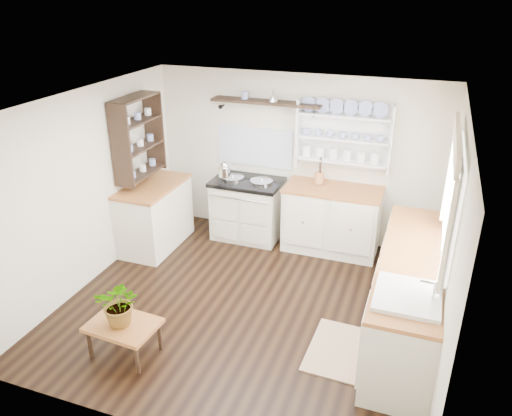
# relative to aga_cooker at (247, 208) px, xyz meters

# --- Properties ---
(floor) EXTENTS (4.00, 3.80, 0.01)m
(floor) POSITION_rel_aga_cooker_xyz_m (0.60, -1.57, -0.44)
(floor) COLOR black
(floor) RESTS_ON ground
(wall_back) EXTENTS (4.00, 0.02, 2.30)m
(wall_back) POSITION_rel_aga_cooker_xyz_m (0.60, 0.33, 0.71)
(wall_back) COLOR beige
(wall_back) RESTS_ON ground
(wall_right) EXTENTS (0.02, 3.80, 2.30)m
(wall_right) POSITION_rel_aga_cooker_xyz_m (2.60, -1.57, 0.71)
(wall_right) COLOR beige
(wall_right) RESTS_ON ground
(wall_left) EXTENTS (0.02, 3.80, 2.30)m
(wall_left) POSITION_rel_aga_cooker_xyz_m (-1.40, -1.57, 0.71)
(wall_left) COLOR beige
(wall_left) RESTS_ON ground
(ceiling) EXTENTS (4.00, 3.80, 0.01)m
(ceiling) POSITION_rel_aga_cooker_xyz_m (0.60, -1.57, 1.86)
(ceiling) COLOR white
(ceiling) RESTS_ON wall_back
(window) EXTENTS (0.08, 1.55, 1.22)m
(window) POSITION_rel_aga_cooker_xyz_m (2.55, -1.42, 1.13)
(window) COLOR white
(window) RESTS_ON wall_right
(aga_cooker) EXTENTS (0.96, 0.67, 0.89)m
(aga_cooker) POSITION_rel_aga_cooker_xyz_m (0.00, 0.00, 0.00)
(aga_cooker) COLOR beige
(aga_cooker) RESTS_ON floor
(back_cabinets) EXTENTS (1.27, 0.63, 0.90)m
(back_cabinets) POSITION_rel_aga_cooker_xyz_m (1.20, 0.03, 0.02)
(back_cabinets) COLOR beige
(back_cabinets) RESTS_ON floor
(right_cabinets) EXTENTS (0.62, 2.43, 0.90)m
(right_cabinets) POSITION_rel_aga_cooker_xyz_m (2.30, -1.47, 0.02)
(right_cabinets) COLOR beige
(right_cabinets) RESTS_ON floor
(belfast_sink) EXTENTS (0.55, 0.60, 0.45)m
(belfast_sink) POSITION_rel_aga_cooker_xyz_m (2.30, -2.22, 0.36)
(belfast_sink) COLOR white
(belfast_sink) RESTS_ON right_cabinets
(left_cabinets) EXTENTS (0.62, 1.13, 0.90)m
(left_cabinets) POSITION_rel_aga_cooker_xyz_m (-1.10, -0.67, 0.02)
(left_cabinets) COLOR beige
(left_cabinets) RESTS_ON floor
(plate_rack) EXTENTS (1.20, 0.22, 0.90)m
(plate_rack) POSITION_rel_aga_cooker_xyz_m (1.25, 0.29, 1.12)
(plate_rack) COLOR white
(plate_rack) RESTS_ON wall_back
(high_shelf) EXTENTS (1.50, 0.29, 0.16)m
(high_shelf) POSITION_rel_aga_cooker_xyz_m (0.20, 0.21, 1.47)
(high_shelf) COLOR black
(high_shelf) RESTS_ON wall_back
(left_shelving) EXTENTS (0.28, 0.80, 1.05)m
(left_shelving) POSITION_rel_aga_cooker_xyz_m (-1.24, -0.67, 1.11)
(left_shelving) COLOR black
(left_shelving) RESTS_ON wall_left
(kettle) EXTENTS (0.17, 0.17, 0.21)m
(kettle) POSITION_rel_aga_cooker_xyz_m (-0.28, -0.12, 0.60)
(kettle) COLOR silver
(kettle) RESTS_ON aga_cooker
(utensil_crock) EXTENTS (0.13, 0.13, 0.15)m
(utensil_crock) POSITION_rel_aga_cooker_xyz_m (0.98, 0.11, 0.55)
(utensil_crock) COLOR #AE713F
(utensil_crock) RESTS_ON back_cabinets
(center_table) EXTENTS (0.69, 0.51, 0.36)m
(center_table) POSITION_rel_aga_cooker_xyz_m (-0.25, -2.75, -0.13)
(center_table) COLOR brown
(center_table) RESTS_ON floor
(potted_plant) EXTENTS (0.49, 0.45, 0.47)m
(potted_plant) POSITION_rel_aga_cooker_xyz_m (-0.25, -2.75, 0.15)
(potted_plant) COLOR #3F7233
(potted_plant) RESTS_ON center_table
(floor_rug) EXTENTS (0.58, 0.87, 0.02)m
(floor_rug) POSITION_rel_aga_cooker_xyz_m (1.72, -2.00, -0.43)
(floor_rug) COLOR #9B785A
(floor_rug) RESTS_ON floor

